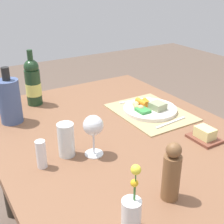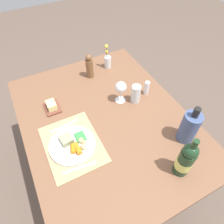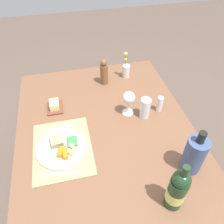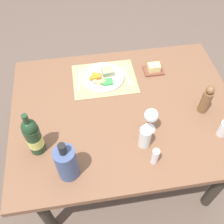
% 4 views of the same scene
% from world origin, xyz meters
% --- Properties ---
extents(ground_plane, '(8.00, 8.00, 0.00)m').
position_xyz_m(ground_plane, '(0.00, 0.00, 0.00)').
color(ground_plane, brown).
extents(dining_table, '(1.37, 1.05, 0.73)m').
position_xyz_m(dining_table, '(0.00, 0.00, 0.64)').
color(dining_table, brown).
rests_on(dining_table, ground_plane).
extents(placemat, '(0.42, 0.32, 0.01)m').
position_xyz_m(placemat, '(0.09, -0.26, 0.74)').
color(placemat, tan).
rests_on(placemat, dining_table).
extents(dinner_plate, '(0.28, 0.28, 0.05)m').
position_xyz_m(dinner_plate, '(0.10, -0.26, 0.75)').
color(dinner_plate, silver).
rests_on(dinner_plate, placemat).
extents(fork, '(0.03, 0.19, 0.00)m').
position_xyz_m(fork, '(-0.06, -0.27, 0.74)').
color(fork, silver).
rests_on(fork, placemat).
extents(knife, '(0.04, 0.19, 0.00)m').
position_xyz_m(knife, '(0.25, -0.28, 0.74)').
color(knife, silver).
rests_on(knife, placemat).
extents(water_tumbler, '(0.07, 0.07, 0.14)m').
position_xyz_m(water_tumbler, '(-0.05, 0.26, 0.79)').
color(water_tumbler, silver).
rests_on(water_tumbler, dining_table).
extents(flower_vase, '(0.06, 0.06, 0.21)m').
position_xyz_m(flower_vase, '(-0.50, 0.26, 0.80)').
color(flower_vase, silver).
rests_on(flower_vase, dining_table).
extents(pepper_mill, '(0.06, 0.06, 0.20)m').
position_xyz_m(pepper_mill, '(-0.45, 0.09, 0.83)').
color(pepper_mill, brown).
rests_on(pepper_mill, dining_table).
extents(salt_shaker, '(0.04, 0.04, 0.11)m').
position_xyz_m(salt_shaker, '(-0.08, 0.37, 0.79)').
color(salt_shaker, white).
rests_on(salt_shaker, dining_table).
extents(wine_glass, '(0.08, 0.08, 0.17)m').
position_xyz_m(wine_glass, '(-0.10, 0.17, 0.86)').
color(wine_glass, white).
rests_on(wine_glass, dining_table).
extents(wine_bottle, '(0.08, 0.08, 0.30)m').
position_xyz_m(wine_bottle, '(0.51, 0.20, 0.86)').
color(wine_bottle, '#1E3B21').
rests_on(wine_bottle, dining_table).
extents(cooler_bottle, '(0.10, 0.10, 0.27)m').
position_xyz_m(cooler_bottle, '(0.36, 0.37, 0.84)').
color(cooler_bottle, '#455783').
rests_on(cooler_bottle, dining_table).
extents(butter_dish, '(0.13, 0.10, 0.06)m').
position_xyz_m(butter_dish, '(-0.25, -0.29, 0.76)').
color(butter_dish, brown).
rests_on(butter_dish, dining_table).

